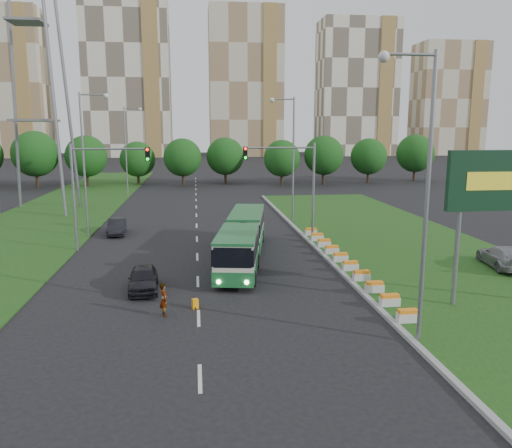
{
  "coord_description": "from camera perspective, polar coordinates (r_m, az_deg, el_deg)",
  "views": [
    {
      "loc": [
        -2.99,
        -29.04,
        8.95
      ],
      "look_at": [
        1.07,
        4.45,
        2.6
      ],
      "focal_mm": 35.0,
      "sensor_mm": 36.0,
      "label": 1
    }
  ],
  "objects": [
    {
      "name": "apartment_tower_ceast",
      "position": [
        180.66,
        -1.22,
        15.75
      ],
      "size": [
        25.0,
        15.0,
        50.0
      ],
      "primitive_type": "cube",
      "color": "beige",
      "rests_on": "ground"
    },
    {
      "name": "lane_markings",
      "position": [
        49.85,
        -6.81,
        0.24
      ],
      "size": [
        0.2,
        100.0,
        0.01
      ],
      "primitive_type": null,
      "color": "beige",
      "rests_on": "ground"
    },
    {
      "name": "pedestrian",
      "position": [
        24.98,
        -10.49,
        -8.49
      ],
      "size": [
        0.54,
        0.69,
        1.66
      ],
      "primitive_type": "imported",
      "rotation": [
        0.0,
        0.0,
        1.83
      ],
      "color": "gray",
      "rests_on": "ground"
    },
    {
      "name": "left_verge",
      "position": [
        56.79,
        -22.15,
        0.85
      ],
      "size": [
        12.0,
        110.0,
        0.1
      ],
      "primitive_type": "cube",
      "color": "#1C4413",
      "rests_on": "ground"
    },
    {
      "name": "tree_line",
      "position": [
        85.15,
        1.89,
        7.65
      ],
      "size": [
        120.0,
        8.0,
        9.0
      ],
      "primitive_type": null,
      "color": "#154412",
      "rests_on": "ground"
    },
    {
      "name": "flower_planters",
      "position": [
        33.52,
        10.16,
        -4.2
      ],
      "size": [
        1.1,
        20.3,
        0.6
      ],
      "primitive_type": null,
      "color": "silver",
      "rests_on": "grass_median"
    },
    {
      "name": "street_lamps",
      "position": [
        39.15,
        -6.95,
        6.26
      ],
      "size": [
        36.0,
        60.0,
        12.0
      ],
      "primitive_type": null,
      "color": "gray",
      "rests_on": "ground"
    },
    {
      "name": "grass_median",
      "position": [
        41.31,
        16.05,
        -2.17
      ],
      "size": [
        14.0,
        60.0,
        0.15
      ],
      "primitive_type": "cube",
      "color": "#1C4413",
      "rests_on": "ground"
    },
    {
      "name": "apartment_tower_west",
      "position": [
        190.07,
        -26.8,
        14.09
      ],
      "size": [
        26.0,
        15.0,
        48.0
      ],
      "primitive_type": "cube",
      "color": "beige",
      "rests_on": "ground"
    },
    {
      "name": "midrise_east",
      "position": [
        202.05,
        21.07,
        13.1
      ],
      "size": [
        24.0,
        14.0,
        40.0
      ],
      "primitive_type": "cube",
      "color": "beige",
      "rests_on": "ground"
    },
    {
      "name": "billboard",
      "position": [
        27.76,
        26.49,
        3.78
      ],
      "size": [
        6.0,
        0.37,
        8.0
      ],
      "color": "gray",
      "rests_on": "ground"
    },
    {
      "name": "car_left_far",
      "position": [
        45.19,
        -15.63,
        -0.29
      ],
      "size": [
        1.74,
        4.19,
        1.35
      ],
      "primitive_type": "imported",
      "rotation": [
        0.0,
        0.0,
        0.08
      ],
      "color": "black",
      "rests_on": "ground"
    },
    {
      "name": "car_left_near",
      "position": [
        29.11,
        -12.75,
        -6.11
      ],
      "size": [
        1.88,
        4.11,
        1.37
      ],
      "primitive_type": "imported",
      "rotation": [
        0.0,
        0.0,
        0.07
      ],
      "color": "black",
      "rests_on": "ground"
    },
    {
      "name": "median_kerb",
      "position": [
        39.14,
        6.63,
        -2.5
      ],
      "size": [
        0.3,
        60.0,
        0.18
      ],
      "primitive_type": "cube",
      "color": "gray",
      "rests_on": "ground"
    },
    {
      "name": "traffic_mast_left",
      "position": [
        38.92,
        -17.89,
        4.84
      ],
      "size": [
        5.76,
        0.32,
        8.0
      ],
      "color": "gray",
      "rests_on": "ground"
    },
    {
      "name": "articulated_bus",
      "position": [
        34.85,
        -1.68,
        -1.65
      ],
      "size": [
        2.36,
        15.12,
        2.49
      ],
      "rotation": [
        0.0,
        0.0,
        -0.17
      ],
      "color": "beige",
      "rests_on": "ground"
    },
    {
      "name": "ground",
      "position": [
        30.53,
        -0.99,
        -6.39
      ],
      "size": [
        360.0,
        360.0,
        0.0
      ],
      "primitive_type": "plane",
      "color": "black",
      "rests_on": "ground"
    },
    {
      "name": "apartment_tower_cwest",
      "position": [
        181.19,
        -14.41,
        15.73
      ],
      "size": [
        28.0,
        15.0,
        52.0
      ],
      "primitive_type": "cube",
      "color": "silver",
      "rests_on": "ground"
    },
    {
      "name": "shopping_trolley",
      "position": [
        25.9,
        -6.96,
        -9.04
      ],
      "size": [
        0.3,
        0.32,
        0.51
      ],
      "rotation": [
        0.0,
        0.0,
        0.33
      ],
      "color": "#FF9E0D",
      "rests_on": "ground"
    },
    {
      "name": "apartment_tower_east",
      "position": [
        188.76,
        11.38,
        14.87
      ],
      "size": [
        27.0,
        15.0,
        47.0
      ],
      "primitive_type": "cube",
      "color": "silver",
      "rests_on": "ground"
    },
    {
      "name": "traffic_mast_median",
      "position": [
        39.97,
        4.34,
        5.46
      ],
      "size": [
        5.76,
        0.32,
        8.0
      ],
      "color": "gray",
      "rests_on": "ground"
    },
    {
      "name": "transmission_pylon",
      "position": [
        60.94,
        -24.88,
        22.09
      ],
      "size": [
        12.0,
        12.0,
        44.0
      ],
      "primitive_type": null,
      "color": "gray",
      "rests_on": "ground"
    },
    {
      "name": "car_median",
      "position": [
        36.26,
        26.43,
        -3.36
      ],
      "size": [
        2.77,
        5.17,
        1.43
      ],
      "primitive_type": "imported",
      "rotation": [
        0.0,
        0.0,
        2.98
      ],
      "color": "gray",
      "rests_on": "grass_median"
    }
  ]
}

